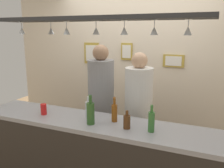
{
  "coord_description": "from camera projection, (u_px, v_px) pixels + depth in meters",
  "views": [
    {
      "loc": [
        1.11,
        -2.47,
        1.91
      ],
      "look_at": [
        0.0,
        0.1,
        1.29
      ],
      "focal_mm": 38.91,
      "sensor_mm": 36.0,
      "label": 1
    }
  ],
  "objects": [
    {
      "name": "hanging_wineglass_far_left",
      "position": [
        22.0,
        30.0,
        2.67
      ],
      "size": [
        0.07,
        0.07,
        0.13
      ],
      "color": "silver",
      "rests_on": "overhead_glass_rack"
    },
    {
      "name": "picture_frame_lower_pair",
      "position": [
        173.0,
        61.0,
        3.47
      ],
      "size": [
        0.3,
        0.02,
        0.18
      ],
      "color": "#B29338",
      "rests_on": "back_wall"
    },
    {
      "name": "bottle_beer_brown_stubby",
      "position": [
        127.0,
        121.0,
        2.32
      ],
      "size": [
        0.07,
        0.07,
        0.18
      ],
      "color": "#512D14",
      "rests_on": "bar_counter"
    },
    {
      "name": "picture_frame_crest",
      "position": [
        127.0,
        51.0,
        3.72
      ],
      "size": [
        0.18,
        0.02,
        0.26
      ],
      "color": "#B29338",
      "rests_on": "back_wall"
    },
    {
      "name": "hanging_wineglass_left",
      "position": [
        51.0,
        30.0,
        2.66
      ],
      "size": [
        0.07,
        0.07,
        0.13
      ],
      "color": "silver",
      "rests_on": "overhead_glass_rack"
    },
    {
      "name": "bottle_beer_green_import",
      "position": [
        151.0,
        121.0,
        2.24
      ],
      "size": [
        0.06,
        0.06,
        0.26
      ],
      "color": "#336B2D",
      "rests_on": "bar_counter"
    },
    {
      "name": "bottle_beer_amber_tall",
      "position": [
        114.0,
        112.0,
        2.49
      ],
      "size": [
        0.06,
        0.06,
        0.26
      ],
      "color": "brown",
      "rests_on": "bar_counter"
    },
    {
      "name": "back_wall",
      "position": [
        138.0,
        71.0,
        3.76
      ],
      "size": [
        4.4,
        0.06,
        2.6
      ],
      "primitive_type": "cube",
      "color": "beige",
      "rests_on": "ground_plane"
    },
    {
      "name": "hanging_wineglass_center_left",
      "position": [
        67.0,
        30.0,
        2.45
      ],
      "size": [
        0.07,
        0.07,
        0.13
      ],
      "color": "silver",
      "rests_on": "overhead_glass_rack"
    },
    {
      "name": "picture_frame_caricature",
      "position": [
        92.0,
        53.0,
        3.97
      ],
      "size": [
        0.26,
        0.02,
        0.34
      ],
      "color": "#B29338",
      "rests_on": "back_wall"
    },
    {
      "name": "bar_counter",
      "position": [
        88.0,
        156.0,
        2.46
      ],
      "size": [
        2.7,
        0.55,
        0.99
      ],
      "color": "#99999E",
      "rests_on": "ground_plane"
    },
    {
      "name": "drink_can",
      "position": [
        44.0,
        109.0,
        2.71
      ],
      "size": [
        0.07,
        0.07,
        0.12
      ],
      "primitive_type": "cylinder",
      "color": "red",
      "rests_on": "bar_counter"
    },
    {
      "name": "bottle_soda_clear",
      "position": [
        88.0,
        109.0,
        2.62
      ],
      "size": [
        0.06,
        0.06,
        0.23
      ],
      "color": "silver",
      "rests_on": "bar_counter"
    },
    {
      "name": "hanging_wineglass_center",
      "position": [
        96.0,
        30.0,
        2.38
      ],
      "size": [
        0.07,
        0.07,
        0.13
      ],
      "color": "silver",
      "rests_on": "overhead_glass_rack"
    },
    {
      "name": "hanging_wineglass_center_right",
      "position": [
        124.0,
        30.0,
        2.23
      ],
      "size": [
        0.07,
        0.07,
        0.13
      ],
      "color": "silver",
      "rests_on": "overhead_glass_rack"
    },
    {
      "name": "overhead_glass_rack",
      "position": [
        96.0,
        18.0,
        2.35
      ],
      "size": [
        2.2,
        0.36,
        0.04
      ],
      "primitive_type": "cube",
      "color": "black"
    },
    {
      "name": "hanging_wineglass_far_right",
      "position": [
        188.0,
        30.0,
        2.02
      ],
      "size": [
        0.07,
        0.07,
        0.13
      ],
      "color": "silver",
      "rests_on": "overhead_glass_rack"
    },
    {
      "name": "hanging_wineglass_right",
      "position": [
        154.0,
        30.0,
        2.13
      ],
      "size": [
        0.07,
        0.07,
        0.13
      ],
      "color": "silver",
      "rests_on": "overhead_glass_rack"
    },
    {
      "name": "person_left_grey_shirt",
      "position": [
        101.0,
        97.0,
        3.18
      ],
      "size": [
        0.34,
        0.34,
        1.74
      ],
      "color": "#2D334C",
      "rests_on": "ground_plane"
    },
    {
      "name": "bottle_champagne_green",
      "position": [
        91.0,
        113.0,
        2.42
      ],
      "size": [
        0.08,
        0.08,
        0.3
      ],
      "color": "#2D5623",
      "rests_on": "bar_counter"
    },
    {
      "name": "person_right_white_patterned_shirt",
      "position": [
        138.0,
        106.0,
        2.99
      ],
      "size": [
        0.34,
        0.34,
        1.66
      ],
      "color": "#2D334C",
      "rests_on": "ground_plane"
    }
  ]
}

